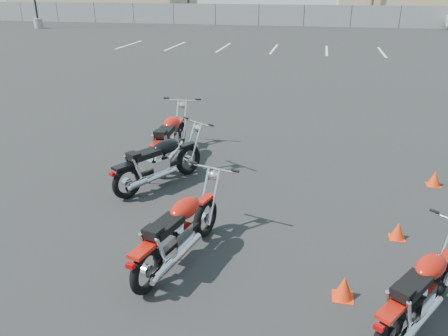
% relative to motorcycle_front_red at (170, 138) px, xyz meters
% --- Properties ---
extents(ground, '(120.00, 120.00, 0.00)m').
position_rel_motorcycle_front_red_xyz_m(ground, '(1.33, -2.27, -0.51)').
color(ground, black).
rests_on(ground, ground).
extents(motorcycle_front_red, '(0.88, 2.28, 1.11)m').
position_rel_motorcycle_front_red_xyz_m(motorcycle_front_red, '(0.00, 0.00, 0.00)').
color(motorcycle_front_red, black).
rests_on(motorcycle_front_red, ground).
extents(motorcycle_second_black, '(1.47, 2.03, 1.05)m').
position_rel_motorcycle_front_red_xyz_m(motorcycle_second_black, '(0.21, -1.25, -0.03)').
color(motorcycle_second_black, black).
rests_on(motorcycle_second_black, ground).
extents(motorcycle_third_red, '(1.00, 2.13, 1.05)m').
position_rel_motorcycle_front_red_xyz_m(motorcycle_third_red, '(1.31, -3.52, -0.03)').
color(motorcycle_third_red, black).
rests_on(motorcycle_third_red, ground).
extents(motorcycle_rear_red, '(1.42, 1.81, 0.96)m').
position_rel_motorcycle_front_red_xyz_m(motorcycle_rear_red, '(4.25, -4.10, -0.07)').
color(motorcycle_rear_red, black).
rests_on(motorcycle_rear_red, ground).
extents(training_cone_near, '(0.25, 0.25, 0.30)m').
position_rel_motorcycle_front_red_xyz_m(training_cone_near, '(5.27, -0.17, -0.36)').
color(training_cone_near, '#F4340C').
rests_on(training_cone_near, ground).
extents(training_cone_far, '(0.23, 0.23, 0.27)m').
position_rel_motorcycle_front_red_xyz_m(training_cone_far, '(4.32, -2.27, -0.37)').
color(training_cone_far, '#F4340C').
rests_on(training_cone_far, ground).
extents(training_cone_extra, '(0.25, 0.25, 0.30)m').
position_rel_motorcycle_front_red_xyz_m(training_cone_extra, '(3.48, -3.83, -0.36)').
color(training_cone_extra, '#F4340C').
rests_on(training_cone_extra, ground).
extents(chainlink_fence, '(80.06, 0.06, 1.80)m').
position_rel_motorcycle_front_red_xyz_m(chainlink_fence, '(1.33, 32.73, 0.39)').
color(chainlink_fence, slate).
rests_on(chainlink_fence, ground).
extents(tan_building_east, '(14.40, 9.40, 3.70)m').
position_rel_motorcycle_front_red_xyz_m(tan_building_east, '(11.33, 41.73, 1.35)').
color(tan_building_east, tan).
rests_on(tan_building_east, ground).
extents(parking_line_stripes, '(15.12, 4.00, 0.01)m').
position_rel_motorcycle_front_red_xyz_m(parking_line_stripes, '(-1.17, 17.73, -0.50)').
color(parking_line_stripes, silver).
rests_on(parking_line_stripes, ground).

